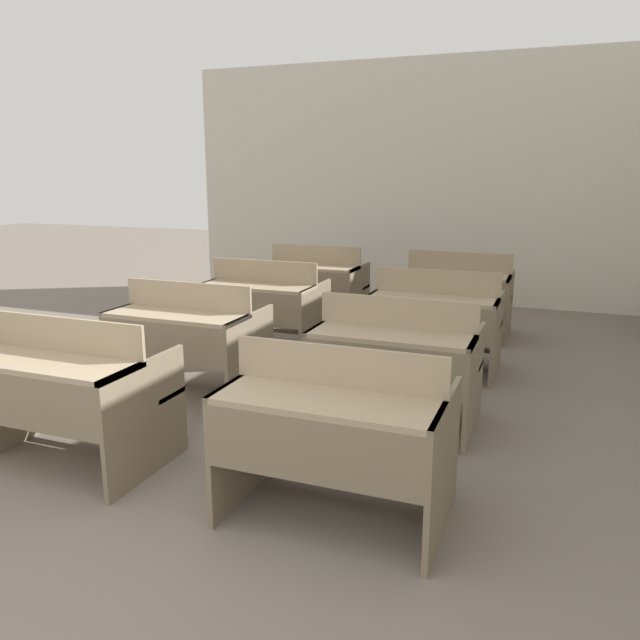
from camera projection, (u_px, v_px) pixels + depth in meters
The scene contains 9 objects.
wall_back at pixel (420, 183), 7.96m from camera, with size 6.26×0.06×3.04m.
bench_front_left at pixel (67, 390), 3.54m from camera, with size 1.05×0.73×0.86m.
bench_front_right at pixel (336, 432), 2.97m from camera, with size 1.05×0.73×0.86m.
bench_second_left at pixel (187, 337), 4.67m from camera, with size 1.05×0.73×0.86m.
bench_second_right at pixel (395, 360), 4.10m from camera, with size 1.05×0.73×0.86m.
bench_third_left at pixel (263, 305), 5.80m from camera, with size 1.05×0.73×0.86m.
bench_third_right at pixel (434, 319), 5.25m from camera, with size 1.05×0.73×0.86m.
bench_back_left at pixel (314, 283), 6.95m from camera, with size 1.05×0.73×0.86m.
bench_back_right at pixel (457, 293), 6.40m from camera, with size 1.05×0.73×0.86m.
Camera 1 is at (1.74, -0.97, 1.65)m, focal length 35.00 mm.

